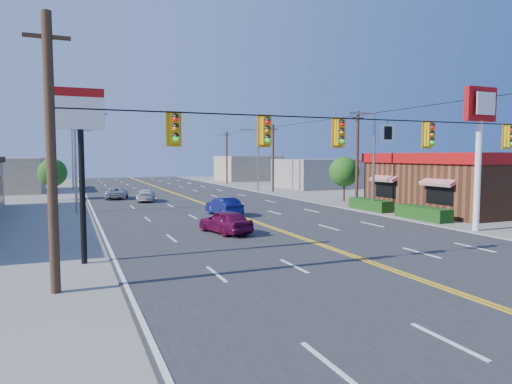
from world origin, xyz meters
name	(u,v)px	position (x,y,z in m)	size (l,w,h in m)	color
ground	(362,261)	(0.00, 0.00, 0.00)	(160.00, 160.00, 0.00)	gray
road	(219,209)	(0.00, 20.00, 0.03)	(20.00, 120.00, 0.06)	#2D2D30
signal_span	(362,146)	(-0.12, 0.00, 4.89)	(24.32, 0.34, 9.00)	#47301E
kfc	(477,181)	(19.90, 12.00, 2.38)	(16.30, 12.40, 4.70)	brown
kfc_pylon	(479,129)	(11.00, 4.00, 6.04)	(2.20, 0.36, 8.50)	white
pizza_hut_sign	(81,138)	(-11.00, 4.00, 5.18)	(1.90, 0.30, 6.85)	black
streetlight_se	(372,155)	(10.79, 14.00, 4.51)	(2.55, 0.25, 8.00)	gray
streetlight_ne	(257,156)	(10.79, 38.00, 4.51)	(2.55, 0.25, 8.00)	gray
streetlight_sw	(78,155)	(-10.79, 22.00, 4.51)	(2.55, 0.25, 8.00)	gray
streetlight_nw	(74,156)	(-10.79, 48.00, 4.51)	(2.55, 0.25, 8.00)	gray
utility_pole_near	(357,159)	(12.20, 18.00, 4.20)	(0.28, 0.28, 8.40)	#47301E
utility_pole_mid	(273,158)	(12.20, 36.00, 4.20)	(0.28, 0.28, 8.40)	#47301E
utility_pole_far	(227,158)	(12.20, 54.00, 4.20)	(0.28, 0.28, 8.40)	#47301E
tree_kfc_rear	(344,172)	(13.50, 22.00, 2.93)	(2.94, 2.94, 4.41)	#47301E
tree_west	(53,173)	(-13.00, 34.00, 2.79)	(2.80, 2.80, 4.20)	#47301E
bld_east_mid	(324,173)	(22.00, 40.00, 2.00)	(12.00, 10.00, 4.00)	gray
bld_east_far	(248,168)	(19.00, 62.00, 2.20)	(10.00, 10.00, 4.40)	tan
car_magenta	(225,223)	(-3.31, 8.51, 0.67)	(1.59, 3.94, 1.34)	#610A36
car_blue	(224,207)	(-0.91, 16.01, 0.67)	(1.41, 4.04, 1.33)	#0E1355
car_white	(146,196)	(-4.63, 28.80, 0.59)	(1.65, 4.05, 1.17)	silver
car_silver	(117,194)	(-6.95, 32.71, 0.60)	(1.98, 4.30, 1.19)	silver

